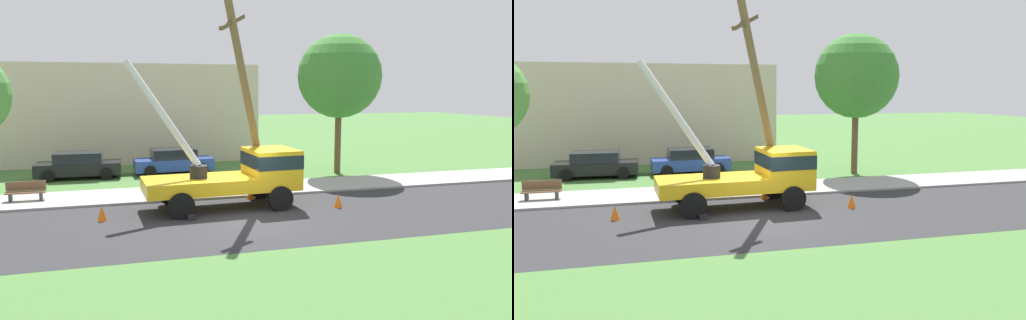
# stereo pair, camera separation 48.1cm
# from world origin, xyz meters

# --- Properties ---
(ground_plane) EXTENTS (120.00, 120.00, 0.00)m
(ground_plane) POSITION_xyz_m (0.00, 12.00, 0.00)
(ground_plane) COLOR #477538
(road_asphalt) EXTENTS (80.00, 7.28, 0.01)m
(road_asphalt) POSITION_xyz_m (0.00, 0.00, 0.00)
(road_asphalt) COLOR #2B2B2D
(road_asphalt) RESTS_ON ground
(sidewalk_strip) EXTENTS (80.00, 3.21, 0.10)m
(sidewalk_strip) POSITION_xyz_m (0.00, 5.25, 0.05)
(sidewalk_strip) COLOR #9E9E99
(sidewalk_strip) RESTS_ON ground
(utility_truck) EXTENTS (6.88, 3.21, 5.98)m
(utility_truck) POSITION_xyz_m (0.15, 2.10, 1.41)
(utility_truck) COLOR gold
(utility_truck) RESTS_ON ground
(leaning_utility_pole) EXTENTS (2.91, 2.92, 8.51)m
(leaning_utility_pole) POSITION_xyz_m (0.62, 2.80, 4.35)
(leaning_utility_pole) COLOR brown
(leaning_utility_pole) RESTS_ON ground
(traffic_cone_ahead) EXTENTS (0.36, 0.36, 0.56)m
(traffic_cone_ahead) POSITION_xyz_m (3.91, 0.79, 0.28)
(traffic_cone_ahead) COLOR orange
(traffic_cone_ahead) RESTS_ON ground
(traffic_cone_behind) EXTENTS (0.36, 0.36, 0.56)m
(traffic_cone_behind) POSITION_xyz_m (-5.34, 1.30, 0.28)
(traffic_cone_behind) COLOR orange
(traffic_cone_behind) RESTS_ON ground
(traffic_cone_curbside) EXTENTS (0.36, 0.36, 0.56)m
(traffic_cone_curbside) POSITION_xyz_m (0.89, 3.29, 0.28)
(traffic_cone_curbside) COLOR orange
(traffic_cone_curbside) RESTS_ON ground
(parked_sedan_black) EXTENTS (4.45, 2.10, 1.42)m
(parked_sedan_black) POSITION_xyz_m (-6.70, 10.86, 0.71)
(parked_sedan_black) COLOR black
(parked_sedan_black) RESTS_ON ground
(parked_sedan_blue) EXTENTS (4.51, 2.20, 1.42)m
(parked_sedan_blue) POSITION_xyz_m (-1.57, 11.04, 0.71)
(parked_sedan_blue) COLOR #263F99
(parked_sedan_blue) RESTS_ON ground
(park_bench) EXTENTS (1.60, 0.45, 0.90)m
(park_bench) POSITION_xyz_m (-8.51, 5.31, 0.46)
(park_bench) COLOR brown
(park_bench) RESTS_ON ground
(roadside_tree_near) EXTENTS (4.71, 4.71, 7.88)m
(roadside_tree_near) POSITION_xyz_m (7.54, 8.58, 5.50)
(roadside_tree_near) COLOR brown
(roadside_tree_near) RESTS_ON ground
(lowrise_building_backdrop) EXTENTS (18.00, 6.00, 6.40)m
(lowrise_building_backdrop) POSITION_xyz_m (-4.37, 17.89, 3.20)
(lowrise_building_backdrop) COLOR beige
(lowrise_building_backdrop) RESTS_ON ground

